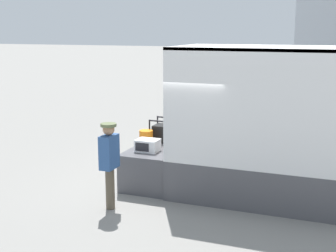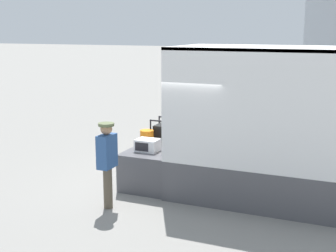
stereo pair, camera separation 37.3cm
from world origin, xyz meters
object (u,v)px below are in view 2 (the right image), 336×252
Objects in this scene: microwave at (148,145)px; portable_generator at (166,133)px; orange_bucket at (147,137)px; worker_person at (107,156)px.

portable_generator reaches higher than microwave.
worker_person is (0.09, -1.98, 0.05)m from orange_bucket.
worker_person reaches higher than microwave.
orange_bucket is 1.98m from worker_person.
microwave is 0.29× the size of worker_person.
worker_person is (-0.20, -2.41, 0.01)m from portable_generator.
portable_generator is 0.53m from orange_bucket.
orange_bucket is (-0.29, -0.44, -0.04)m from portable_generator.
microwave is at bearing 82.41° from worker_person.
worker_person reaches higher than portable_generator.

